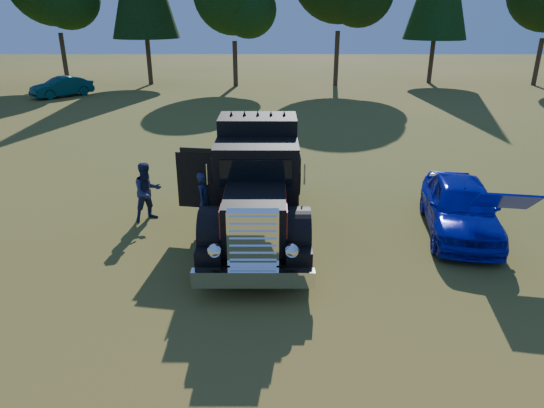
{
  "coord_description": "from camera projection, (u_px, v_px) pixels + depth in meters",
  "views": [
    {
      "loc": [
        -1.06,
        -9.89,
        5.58
      ],
      "look_at": [
        -1.07,
        1.25,
        1.13
      ],
      "focal_mm": 32.0,
      "sensor_mm": 36.0,
      "label": 1
    }
  ],
  "objects": [
    {
      "name": "diamond_t_truck",
      "position": [
        257.0,
        188.0,
        12.62
      ],
      "size": [
        3.37,
        7.16,
        3.0
      ],
      "color": "black",
      "rests_on": "ground"
    },
    {
      "name": "ground",
      "position": [
        318.0,
        269.0,
        11.25
      ],
      "size": [
        120.0,
        120.0,
        0.0
      ],
      "primitive_type": "plane",
      "color": "#3D5619",
      "rests_on": "ground"
    },
    {
      "name": "spectator_far",
      "position": [
        147.0,
        192.0,
        13.65
      ],
      "size": [
        1.04,
        1.01,
        1.69
      ],
      "primitive_type": "imported",
      "rotation": [
        0.0,
        0.0,
        0.65
      ],
      "color": "#20254A",
      "rests_on": "ground"
    },
    {
      "name": "distant_teal_car",
      "position": [
        62.0,
        87.0,
        33.65
      ],
      "size": [
        3.85,
        3.95,
        1.35
      ],
      "primitive_type": "imported",
      "rotation": [
        0.0,
        0.0,
        -0.76
      ],
      "color": "#0A3F3C",
      "rests_on": "ground"
    },
    {
      "name": "spectator_near",
      "position": [
        205.0,
        202.0,
        12.89
      ],
      "size": [
        0.57,
        0.71,
        1.69
      ],
      "primitive_type": "imported",
      "rotation": [
        0.0,
        0.0,
        1.27
      ],
      "color": "#222E4F",
      "rests_on": "ground"
    },
    {
      "name": "hotrod_coupe",
      "position": [
        460.0,
        207.0,
        12.88
      ],
      "size": [
        2.46,
        4.55,
        1.89
      ],
      "color": "#082FBC",
      "rests_on": "ground"
    }
  ]
}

